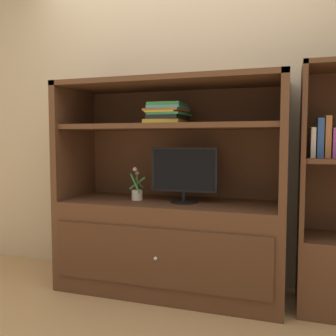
% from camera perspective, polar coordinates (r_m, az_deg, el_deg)
% --- Properties ---
extents(ground_plane, '(8.00, 8.00, 0.00)m').
position_cam_1_polar(ground_plane, '(2.59, -2.57, -21.27)').
color(ground_plane, tan).
extents(painted_rear_wall, '(6.00, 0.10, 2.80)m').
position_cam_1_polar(painted_rear_wall, '(3.06, 2.35, 9.63)').
color(painted_rear_wall, tan).
rests_on(painted_rear_wall, ground_plane).
extents(media_console, '(1.64, 0.62, 1.54)m').
position_cam_1_polar(media_console, '(2.79, 0.36, -8.59)').
color(media_console, '#4C2D1C').
rests_on(media_console, ground_plane).
extents(tv_monitor, '(0.49, 0.20, 0.40)m').
position_cam_1_polar(tv_monitor, '(2.68, 2.46, -0.79)').
color(tv_monitor, black).
rests_on(tv_monitor, media_console).
extents(potted_plant, '(0.12, 0.10, 0.25)m').
position_cam_1_polar(potted_plant, '(2.81, -4.78, -3.75)').
color(potted_plant, beige).
rests_on(potted_plant, media_console).
extents(magazine_stack, '(0.29, 0.32, 0.15)m').
position_cam_1_polar(magazine_stack, '(2.72, -0.09, 8.28)').
color(magazine_stack, gold).
rests_on(magazine_stack, media_console).
extents(upright_book_row, '(0.20, 0.16, 0.27)m').
position_cam_1_polar(upright_book_row, '(2.59, 23.16, 3.97)').
color(upright_book_row, silver).
rests_on(upright_book_row, bookshelf_tall).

